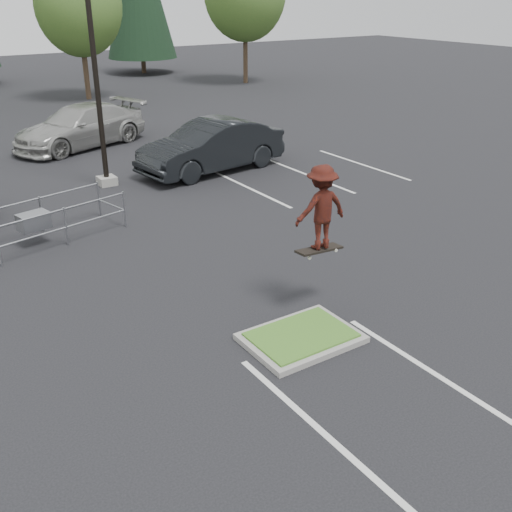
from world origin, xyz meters
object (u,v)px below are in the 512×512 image
light_pole (93,50)px  skateboarder (321,208)px  car_r_charc (211,146)px  cart_corral (38,220)px  decid_c (79,9)px  car_far_silver (82,126)px

light_pole → skateboarder: 11.26m
car_r_charc → cart_corral: bearing=-72.1°
decid_c → skateboarder: decid_c is taller
light_pole → skateboarder: light_pole is taller
light_pole → car_r_charc: light_pole is taller
skateboarder → light_pole: bearing=-81.3°
light_pole → skateboarder: bearing=-86.4°
light_pole → cart_corral: (-3.42, -4.10, -3.88)m
decid_c → skateboarder: size_ratio=4.31×
light_pole → cart_corral: size_ratio=2.52×
decid_c → car_r_charc: size_ratio=1.46×
light_pole → car_r_charc: bearing=-7.1°
light_pole → cart_corral: bearing=-129.9°
light_pole → car_far_silver: light_pole is taller
light_pole → car_far_silver: 7.14m
car_far_silver → cart_corral: bearing=-44.4°
car_r_charc → light_pole: bearing=-105.1°
light_pole → cart_corral: light_pole is taller
skateboarder → car_far_silver: bearing=-86.6°
light_pole → skateboarder: size_ratio=5.21×
light_pole → decid_c: (5.49, 17.83, 0.69)m
light_pole → decid_c: size_ratio=1.21×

